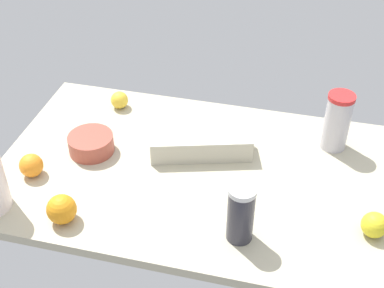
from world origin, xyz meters
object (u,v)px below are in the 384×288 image
egg_carton (201,144)px  lemon_by_jug (119,100)px  shaker_bottle (241,213)px  lemon_beside_bowl (374,225)px  mixing_bowl (91,144)px  tumbler_cup (337,121)px  orange_loose (62,209)px  orange_far_back (31,165)px

egg_carton → lemon_by_jug: 39.02cm
shaker_bottle → lemon_beside_bowl: bearing=-164.6°
mixing_bowl → lemon_beside_bowl: (-86.92, 15.37, 0.60)cm
mixing_bowl → tumbler_cup: (-75.03, -21.19, 6.95)cm
orange_loose → lemon_beside_bowl: bearing=-169.6°
mixing_bowl → lemon_beside_bowl: 88.27cm
mixing_bowl → tumbler_cup: 78.27cm
tumbler_cup → lemon_by_jug: (74.87, -4.66, -6.79)cm
lemon_beside_bowl → orange_loose: bearing=10.4°
shaker_bottle → tumbler_cup: bearing=-116.2°
mixing_bowl → tumbler_cup: size_ratio=0.73×
egg_carton → tumbler_cup: (-40.67, -14.12, 6.18)cm
egg_carton → orange_loose: bearing=34.6°
orange_far_back → orange_loose: (-17.14, 15.44, 0.55)cm
tumbler_cup → lemon_beside_bowl: size_ratio=2.79×
orange_far_back → lemon_by_jug: size_ratio=1.17×
egg_carton → mixing_bowl: size_ratio=2.20×
orange_far_back → lemon_by_jug: bearing=-107.8°
orange_far_back → lemon_beside_bowl: size_ratio=1.02×
lemon_by_jug → lemon_beside_bowl: bearing=154.6°
egg_carton → orange_loose: (30.19, 37.64, 0.46)cm
tumbler_cup → orange_loose: (70.86, 51.76, -5.72)cm
shaker_bottle → tumbler_cup: 51.38cm
lemon_by_jug → orange_loose: orange_loose is taller
mixing_bowl → shaker_bottle: bearing=154.6°
mixing_bowl → shaker_bottle: 58.25cm
lemon_beside_bowl → lemon_by_jug: 96.06cm
mixing_bowl → orange_loose: bearing=97.8°
shaker_bottle → mixing_bowl: bearing=-25.4°
shaker_bottle → orange_far_back: shaker_bottle is taller
tumbler_cup → orange_far_back: bearing=22.4°
tumbler_cup → orange_far_back: tumbler_cup is taller
mixing_bowl → orange_loose: size_ratio=1.74×
mixing_bowl → lemon_by_jug: bearing=-90.3°
shaker_bottle → orange_far_back: bearing=-8.5°
lemon_by_jug → mixing_bowl: bearing=89.7°
egg_carton → tumbler_cup: 43.49cm
egg_carton → orange_far_back: bearing=8.5°
shaker_bottle → lemon_by_jug: size_ratio=2.83×
orange_loose → orange_far_back: bearing=-42.0°
orange_loose → tumbler_cup: bearing=-143.9°
lemon_by_jug → orange_loose: size_ratio=0.74×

